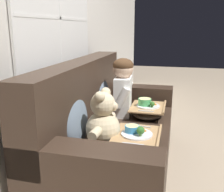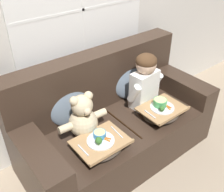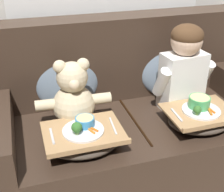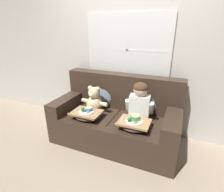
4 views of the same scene
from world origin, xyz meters
The scene contains 8 objects.
ground_plane centered at (0.00, 0.00, 0.00)m, with size 14.00×14.00×0.00m, color tan.
couch centered at (0.00, 0.07, 0.36)m, with size 1.88×0.89×1.02m.
throw_pillow_behind_child centered at (0.36, 0.25, 0.65)m, with size 0.43×0.21×0.44m.
throw_pillow_behind_teddy centered at (-0.36, 0.25, 0.65)m, with size 0.43×0.21×0.45m.
child_figure centered at (0.36, 0.03, 0.76)m, with size 0.41×0.21×0.57m.
teddy_bear centered at (-0.36, 0.02, 0.62)m, with size 0.46×0.32×0.42m.
lap_tray_child centered at (0.36, -0.22, 0.51)m, with size 0.42×0.33×0.18m.
lap_tray_teddy centered at (-0.36, -0.22, 0.50)m, with size 0.43×0.33×0.18m.
Camera 3 is at (-0.63, -1.60, 1.50)m, focal length 50.00 mm.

